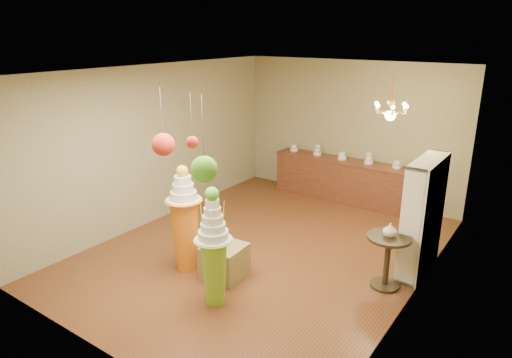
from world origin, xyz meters
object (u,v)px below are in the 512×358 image
Objects in this scene: sideboard at (341,179)px; round_table at (388,254)px; pedestal_green at (214,257)px; pedestal_orange at (185,227)px.

sideboard reaches higher than round_table.
pedestal_green is 1.06m from pedestal_orange.
round_table is (2.10, -2.94, 0.04)m from sideboard.
round_table is (2.73, 1.28, -0.20)m from pedestal_orange.
pedestal_orange is at bearing -98.51° from sideboard.
pedestal_green is 0.99× the size of pedestal_orange.
sideboard is at bearing 93.97° from pedestal_green.
pedestal_green is 2.08× the size of round_table.
pedestal_orange is (-0.96, 0.46, 0.02)m from pedestal_green.
round_table is at bearing -54.49° from sideboard.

